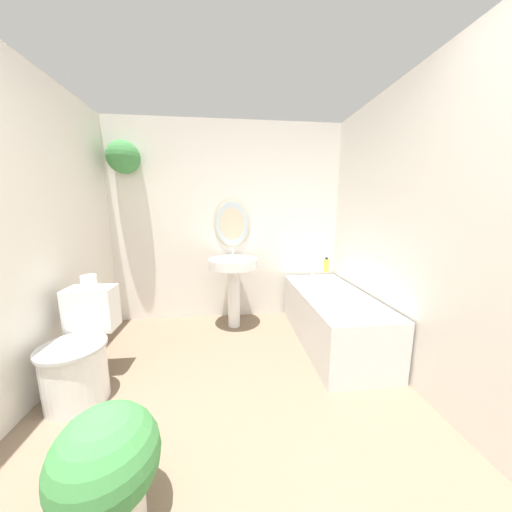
% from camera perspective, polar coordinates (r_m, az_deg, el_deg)
% --- Properties ---
extents(wall_back, '(2.89, 0.35, 2.40)m').
position_cam_1_polar(wall_back, '(3.21, -8.14, 8.44)').
color(wall_back, silver).
rests_on(wall_back, ground_plane).
extents(wall_left, '(0.06, 2.96, 2.40)m').
position_cam_1_polar(wall_left, '(2.27, -44.65, 3.21)').
color(wall_left, silver).
rests_on(wall_left, ground_plane).
extents(wall_right, '(0.06, 2.96, 2.40)m').
position_cam_1_polar(wall_right, '(2.29, 32.50, 4.57)').
color(wall_right, silver).
rests_on(wall_right, ground_plane).
extents(toilet, '(0.44, 0.63, 0.75)m').
position_cam_1_polar(toilet, '(2.40, -34.47, -17.54)').
color(toilet, white).
rests_on(toilet, ground_plane).
extents(pedestal_sink, '(0.55, 0.55, 0.92)m').
position_cam_1_polar(pedestal_sink, '(2.97, -5.02, -3.96)').
color(pedestal_sink, white).
rests_on(pedestal_sink, ground_plane).
extents(bathtub, '(0.65, 1.49, 0.61)m').
position_cam_1_polar(bathtub, '(2.84, 16.46, -12.73)').
color(bathtub, silver).
rests_on(bathtub, ground_plane).
extents(shampoo_bottle, '(0.06, 0.06, 0.18)m').
position_cam_1_polar(shampoo_bottle, '(3.29, 15.33, -1.99)').
color(shampoo_bottle, gold).
rests_on(shampoo_bottle, bathtub).
extents(potted_plant, '(0.43, 0.43, 0.56)m').
position_cam_1_polar(potted_plant, '(1.51, -30.18, -35.26)').
color(potted_plant, silver).
rests_on(potted_plant, ground_plane).
extents(toilet_paper_roll, '(0.11, 0.11, 0.10)m').
position_cam_1_polar(toilet_paper_roll, '(2.42, -33.15, -4.78)').
color(toilet_paper_roll, white).
rests_on(toilet_paper_roll, toilet).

